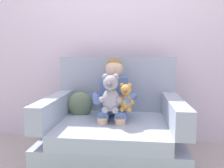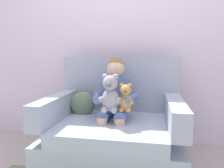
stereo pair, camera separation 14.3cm
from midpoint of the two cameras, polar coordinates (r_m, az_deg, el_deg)
ground_plane at (r=2.21m, az=-1.66°, el=-20.67°), size 8.00×8.00×0.00m
back_wall at (r=2.66m, az=0.34°, el=13.04°), size 6.00×0.10×2.60m
armchair at (r=2.13m, az=-1.51°, el=-12.43°), size 1.24×0.95×1.03m
seated_child at (r=2.07m, az=-1.59°, el=-3.35°), size 0.45×0.39×0.82m
plush_honey at (r=1.91m, az=1.51°, el=-3.75°), size 0.15×0.12×0.25m
plush_grey at (r=1.88m, az=-2.53°, el=-2.75°), size 0.20×0.16×0.34m
throw_pillow at (r=2.26m, az=-10.24°, el=-5.41°), size 0.28×0.16×0.26m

